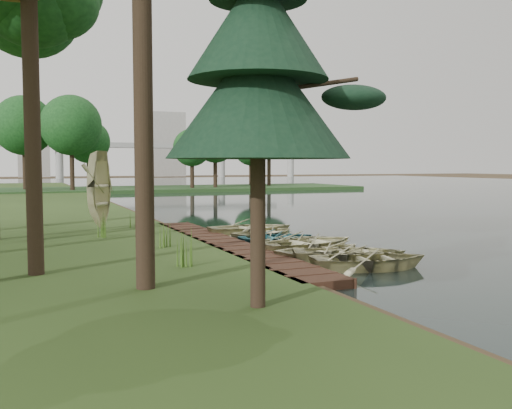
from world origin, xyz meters
name	(u,v)px	position (x,y,z in m)	size (l,w,h in m)	color
ground	(263,248)	(0.00, 0.00, 0.00)	(300.00, 300.00, 0.00)	#3D2F1D
water	(476,200)	(30.00, 20.00, 0.03)	(130.00, 200.00, 0.05)	black
boardwalk	(225,246)	(-1.60, 0.00, 0.15)	(1.60, 16.00, 0.30)	#361F14
peninsula	(164,189)	(8.00, 50.00, 0.23)	(50.00, 14.00, 0.45)	#24441E
far_trees	(137,139)	(4.67, 50.00, 6.43)	(45.60, 5.60, 8.80)	black
bridge	(113,149)	(12.31, 120.00, 7.08)	(95.90, 4.00, 8.60)	#A5A5A0
building_a	(165,145)	(30.00, 140.00, 9.00)	(10.00, 8.00, 18.00)	#A5A5A0
building_b	(33,155)	(-5.00, 145.00, 6.00)	(8.00, 8.00, 12.00)	#A5A5A0
rowboat_0	(370,257)	(1.10, -5.79, 0.43)	(2.65, 3.71, 0.77)	beige
rowboat_1	(350,251)	(1.14, -4.54, 0.44)	(2.68, 3.75, 0.78)	beige
rowboat_2	(321,248)	(0.70, -3.43, 0.40)	(2.45, 3.42, 0.71)	beige
rowboat_3	(309,241)	(1.00, -1.96, 0.46)	(2.84, 3.97, 0.82)	beige
rowboat_4	(296,239)	(1.11, -0.68, 0.38)	(2.24, 3.14, 0.65)	beige
rowboat_5	(277,236)	(0.79, 0.41, 0.38)	(2.25, 3.15, 0.65)	#2D737D
rowboat_6	(266,231)	(0.99, 2.04, 0.40)	(2.40, 3.36, 0.70)	beige
rowboat_7	(251,227)	(0.87, 3.39, 0.46)	(2.82, 3.95, 0.82)	beige
stored_rowboat	(101,223)	(-5.51, 5.62, 0.67)	(2.57, 3.60, 0.75)	beige
tree_4	(30,7)	(-8.31, 3.52, 9.36)	(3.94, 3.94, 10.88)	black
tree_6	(30,8)	(-8.18, 9.28, 10.77)	(4.63, 4.63, 12.57)	black
pine_tree	(258,59)	(-4.32, -9.68, 5.45)	(3.80, 3.80, 8.21)	black
reeds_0	(183,248)	(-4.48, -4.39, 0.84)	(0.60, 0.60, 1.08)	#3F661E
reeds_1	(164,234)	(-4.07, -0.33, 0.76)	(0.60, 0.60, 0.92)	#3F661E
reeds_2	(103,224)	(-5.74, 3.39, 0.83)	(0.60, 0.60, 1.07)	#3F661E
reeds_3	(136,219)	(-3.83, 6.39, 0.73)	(0.60, 0.60, 0.86)	#3F661E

